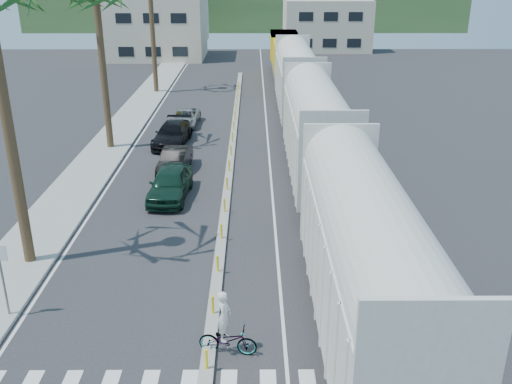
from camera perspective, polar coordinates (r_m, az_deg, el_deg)
ground at (r=19.43m, az=-4.71°, el=-15.64°), size 140.00×140.00×0.00m
sidewalk at (r=43.18m, az=-13.67°, el=5.56°), size 3.00×90.00×0.15m
rails at (r=45.06m, az=4.26°, el=6.74°), size 1.56×100.00×0.06m
median at (r=37.23m, az=-2.52°, el=3.57°), size 0.45×60.00×0.85m
lane_markings at (r=42.19m, az=-5.21°, el=5.61°), size 9.42×90.00×0.01m
freight_train at (r=37.70m, az=5.16°, el=8.20°), size 3.00×60.94×5.85m
street_sign at (r=21.79m, az=-24.15°, el=-7.05°), size 0.60×0.08×3.00m
buildings at (r=87.67m, az=-5.68°, el=17.00°), size 38.00×27.00×10.00m
car_lead at (r=30.90m, az=-8.59°, el=0.86°), size 2.52×5.09×1.66m
car_second at (r=34.92m, az=-8.11°, el=3.16°), size 2.20×4.50×1.40m
car_third at (r=40.22m, az=-8.37°, el=5.76°), size 3.11×5.61×1.51m
car_rear at (r=45.05m, az=-7.12°, el=7.40°), size 2.38×4.59×1.23m
cyclist at (r=18.93m, az=-2.92°, el=-14.00°), size 1.25×2.11×2.30m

